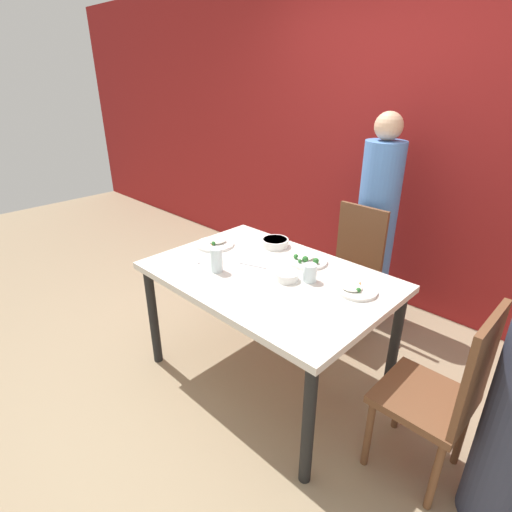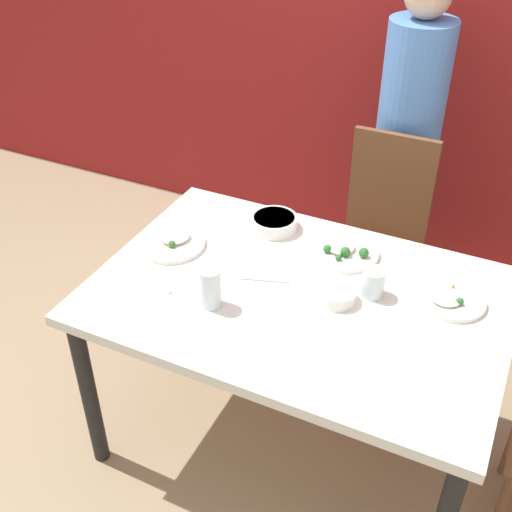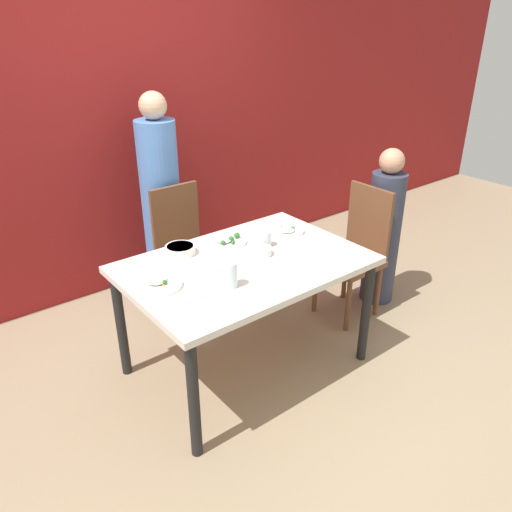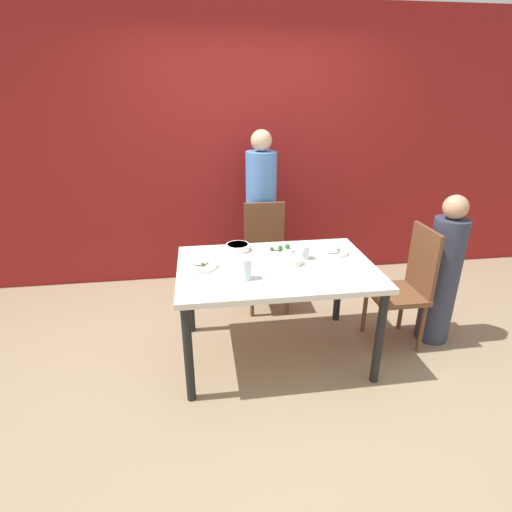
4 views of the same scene
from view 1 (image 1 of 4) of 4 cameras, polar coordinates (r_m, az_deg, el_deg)
ground_plane at (r=2.78m, az=1.52°, el=-16.58°), size 10.00×10.00×0.00m
wall_back at (r=3.44m, az=20.36°, el=15.11°), size 10.00×0.06×2.70m
dining_table at (r=2.39m, az=1.70°, el=-4.24°), size 1.41×0.96×0.76m
chair_adult_spot at (r=3.03m, az=13.28°, el=-1.86°), size 0.40×0.40×0.98m
chair_child_spot at (r=2.08m, az=25.13°, el=-17.33°), size 0.40×0.40×0.98m
person_adult at (r=3.19m, az=16.66°, el=3.73°), size 0.29×0.29×1.60m
bowl_curry at (r=2.71m, az=2.73°, el=1.96°), size 0.18×0.18×0.05m
plate_rice_adult at (r=2.50m, az=7.27°, el=-0.57°), size 0.25×0.25×0.06m
plate_rice_child at (r=2.22m, az=14.04°, el=-4.68°), size 0.22×0.22×0.04m
plate_noodles at (r=2.74m, az=-5.83°, el=1.81°), size 0.26×0.26×0.05m
bowl_rice_small at (r=2.27m, az=4.45°, el=-2.88°), size 0.13×0.13×0.05m
glass_water_tall at (r=2.36m, az=-5.66°, el=-0.56°), size 0.07×0.07×0.15m
glass_water_short at (r=2.27m, az=7.69°, el=-2.40°), size 0.08×0.08×0.10m
fork_steel at (r=2.57m, az=-9.06°, el=-0.31°), size 0.18×0.05×0.01m
spoon_steel at (r=2.45m, az=-0.50°, el=-1.30°), size 0.18×0.08×0.01m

